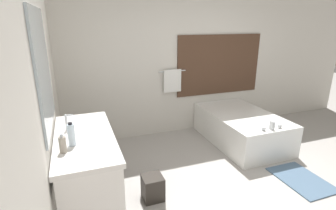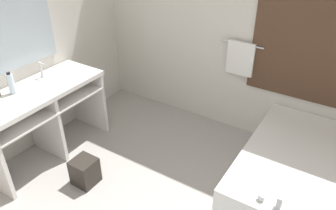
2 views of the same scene
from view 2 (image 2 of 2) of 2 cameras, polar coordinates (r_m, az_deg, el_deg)
name	(u,v)px [view 2 (image 2 of 2)]	position (r m, az deg, el deg)	size (l,w,h in m)	color
wall_back_with_blinds	(276,31)	(3.75, 18.22, 12.17)	(7.40, 0.13, 2.70)	silver
vanity_counter	(43,106)	(3.79, -20.91, -0.21)	(0.59, 1.40, 0.86)	white
sink_faucet	(41,70)	(3.87, -21.18, 5.69)	(0.09, 0.04, 0.18)	silver
bathtub	(296,175)	(3.43, 21.39, -11.25)	(0.99, 1.63, 0.63)	white
water_bottle_1	(11,84)	(3.63, -25.66, 3.37)	(0.07, 0.07, 0.23)	silver
waste_bin	(85,171)	(3.54, -14.27, -11.14)	(0.23, 0.23, 0.29)	#2D2823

